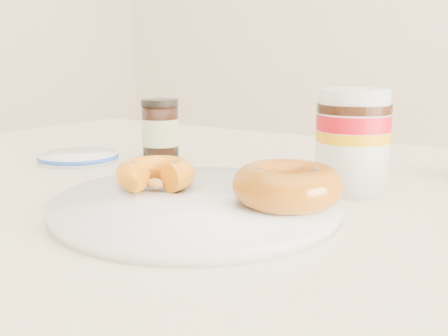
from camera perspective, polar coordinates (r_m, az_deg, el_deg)
The scene contains 7 objects.
dining_table at distance 0.59m, azimuth 4.17°, elevation -10.97°, with size 1.40×0.90×0.75m.
plate at distance 0.51m, azimuth -3.13°, elevation -4.02°, with size 0.29×0.29×0.01m.
donut_bitten at distance 0.54m, azimuth -7.80°, elevation -0.66°, with size 0.09×0.09×0.03m, color orange.
donut_whole at distance 0.48m, azimuth 7.23°, elevation -1.94°, with size 0.11×0.11×0.04m, color #8D3F09.
nutella_jar at distance 0.59m, azimuth 14.48°, elevation 3.47°, with size 0.08×0.08×0.12m.
dark_jar at distance 0.77m, azimuth -7.28°, elevation 4.36°, with size 0.06×0.06×0.09m.
blue_rim_saucer at distance 0.78m, azimuth -16.29°, elevation 1.25°, with size 0.12×0.12×0.01m.
Camera 1 is at (0.26, -0.37, 0.90)m, focal length 40.00 mm.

